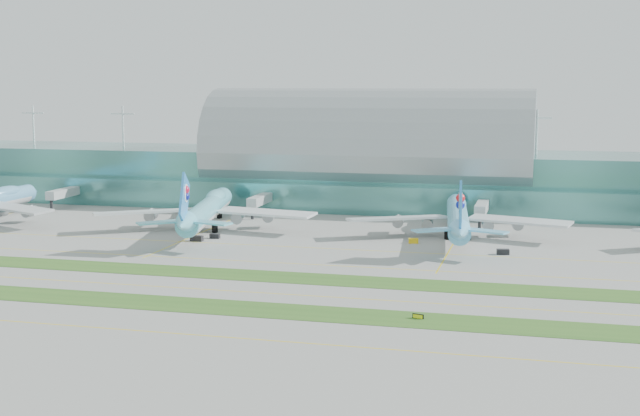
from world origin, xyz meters
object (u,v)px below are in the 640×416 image
(airliner_c, at_px, (458,216))
(taxiway_sign_east, at_px, (418,316))
(airliner_b, at_px, (207,209))
(terminal, at_px, (369,167))

(airliner_c, height_order, taxiway_sign_east, airliner_c)
(airliner_c, relative_size, taxiway_sign_east, 32.28)
(airliner_b, bearing_deg, taxiway_sign_east, -60.06)
(taxiway_sign_east, bearing_deg, terminal, 120.41)
(airliner_b, relative_size, airliner_c, 1.05)
(airliner_b, distance_m, taxiway_sign_east, 117.83)
(airliner_c, distance_m, taxiway_sign_east, 94.57)
(terminal, xyz_separation_m, airliner_c, (38.80, -61.45, -7.90))
(airliner_b, relative_size, taxiway_sign_east, 33.78)
(terminal, relative_size, taxiway_sign_east, 147.36)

